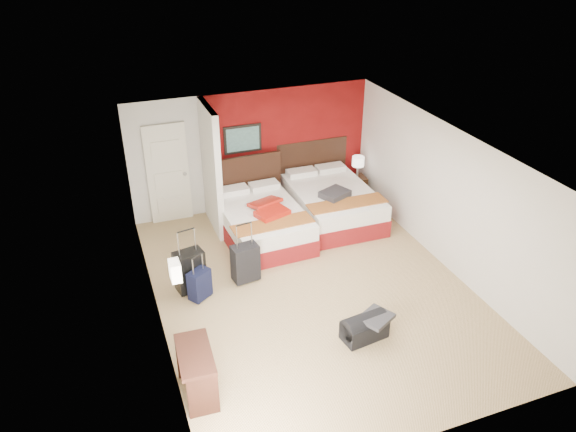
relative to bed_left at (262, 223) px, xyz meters
name	(u,v)px	position (x,y,z in m)	size (l,w,h in m)	color
ground	(311,288)	(0.25, -1.86, -0.31)	(6.50, 6.50, 0.00)	tan
room_walls	(205,199)	(-1.15, -0.44, 0.94)	(5.02, 6.52, 2.50)	silver
red_accent_panel	(286,146)	(1.00, 1.37, 0.94)	(3.50, 0.04, 2.50)	maroon
partition_wall	(212,169)	(-0.75, 0.75, 0.94)	(0.12, 1.20, 2.50)	silver
entry_door	(168,174)	(-1.50, 1.34, 0.71)	(0.82, 0.06, 2.05)	silver
bed_left	(262,223)	(0.00, 0.00, 0.00)	(1.46, 2.09, 0.63)	white
bed_right	(332,204)	(1.58, 0.24, 0.01)	(1.52, 2.18, 0.65)	white
red_suitcase_open	(269,208)	(0.10, -0.10, 0.36)	(0.59, 0.82, 0.10)	#B21B0F
jacket_bundle	(335,194)	(1.48, -0.06, 0.40)	(0.52, 0.42, 0.13)	#323236
nightstand	(356,187)	(2.47, 0.90, -0.06)	(0.36, 0.36, 0.51)	#331D11
table_lamp	(358,167)	(2.47, 0.90, 0.43)	(0.26, 0.26, 0.47)	white
suitcase_black	(190,272)	(-1.64, -1.19, 0.04)	(0.47, 0.30, 0.71)	black
suitcase_charcoal	(245,264)	(-0.71, -1.25, 0.01)	(0.44, 0.27, 0.65)	black
suitcase_navy	(200,286)	(-1.55, -1.48, -0.06)	(0.36, 0.22, 0.50)	black
duffel_bag	(364,328)	(0.51, -3.26, -0.15)	(0.66, 0.35, 0.34)	black
jacket_draped	(376,318)	(0.66, -3.31, 0.05)	(0.46, 0.39, 0.06)	#343438
desk	(197,373)	(-2.03, -3.48, 0.04)	(0.43, 0.86, 0.71)	#321710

